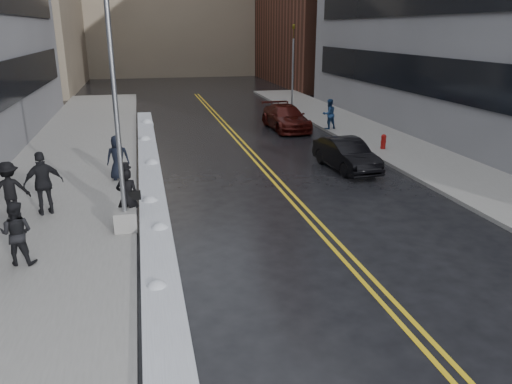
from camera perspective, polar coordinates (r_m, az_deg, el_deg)
ground at (r=13.84m, az=-0.85°, el=-6.84°), size 160.00×160.00×0.00m
sidewalk_west at (r=23.22m, az=-20.29°, el=2.63°), size 5.50×50.00×0.15m
sidewalk_east at (r=26.23m, az=16.23°, el=4.73°), size 4.00×50.00×0.15m
lane_line_left at (r=23.55m, az=-0.36°, el=3.81°), size 0.12×50.00×0.01m
lane_line_right at (r=23.62m, az=0.35°, el=3.85°), size 0.12×50.00×0.01m
snow_ridge at (r=21.05m, az=-12.01°, el=2.12°), size 0.90×30.00×0.34m
lamppost at (r=14.67m, az=-15.33°, el=4.44°), size 0.65×0.65×7.62m
fire_hydrant at (r=25.67m, az=14.36°, el=5.69°), size 0.26×0.26×0.73m
traffic_signal at (r=38.01m, az=4.23°, el=14.45°), size 0.16×0.20×6.00m
pedestrian_fedora at (r=15.46m, az=-14.46°, el=-0.54°), size 0.71×0.52×1.79m
pedestrian_b at (r=13.88m, az=-25.68°, el=-4.24°), size 0.92×0.78×1.67m
pedestrian_c at (r=20.33m, az=-15.51°, el=3.82°), size 0.90×0.61×1.78m
pedestrian_d at (r=17.22m, az=-23.11°, el=0.93°), size 1.30×0.87×2.06m
pedestrian_e at (r=17.46m, az=-26.33°, el=0.25°), size 1.27×0.89×1.79m
pedestrian_east at (r=30.18m, az=8.34°, el=8.80°), size 0.98×0.84×1.76m
car_black at (r=21.97m, az=10.27°, el=4.25°), size 1.78×4.19×1.34m
car_maroon at (r=30.54m, az=3.43°, el=8.49°), size 2.19×5.06×1.45m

